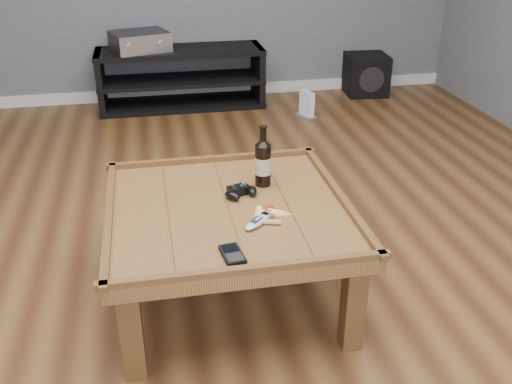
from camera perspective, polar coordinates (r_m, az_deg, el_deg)
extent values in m
plane|color=#412412|center=(2.63, -2.60, -10.15)|extent=(6.00, 6.00, 0.00)
cube|color=silver|center=(5.31, -7.55, 9.84)|extent=(5.00, 0.02, 0.10)
cube|color=#523117|center=(2.40, -2.80, -2.12)|extent=(1.00, 1.00, 0.06)
cube|color=#472913|center=(2.17, -12.32, -13.65)|extent=(0.08, 0.08, 0.39)
cube|color=#472913|center=(2.28, 9.67, -11.14)|extent=(0.08, 0.08, 0.39)
cube|color=#472913|center=(2.86, -12.31, -2.79)|extent=(0.08, 0.08, 0.39)
cube|color=#472913|center=(2.95, 4.19, -1.31)|extent=(0.08, 0.08, 0.39)
cube|color=#472913|center=(2.81, -4.28, 3.34)|extent=(1.03, 0.03, 0.03)
cube|color=#472913|center=(1.97, -0.73, -7.75)|extent=(1.03, 0.03, 0.03)
cube|color=#472913|center=(2.49, 8.30, -0.21)|extent=(0.03, 1.03, 0.03)
cube|color=#472913|center=(2.37, -14.50, -2.24)|extent=(0.03, 1.03, 0.03)
cube|color=black|center=(4.96, -7.64, 13.80)|extent=(1.40, 0.45, 0.04)
cube|color=black|center=(5.03, -7.47, 11.02)|extent=(1.40, 0.45, 0.03)
cube|color=black|center=(5.09, -7.33, 8.75)|extent=(1.40, 0.45, 0.04)
cube|color=black|center=(5.03, -15.24, 10.56)|extent=(0.05, 0.44, 0.50)
cube|color=black|center=(5.10, 0.19, 11.72)|extent=(0.05, 0.44, 0.50)
cylinder|color=black|center=(2.53, 0.70, 2.70)|extent=(0.07, 0.07, 0.19)
cone|color=black|center=(2.49, 0.72, 5.06)|extent=(0.07, 0.07, 0.03)
cylinder|color=black|center=(2.48, 0.72, 5.78)|extent=(0.03, 0.03, 0.07)
cylinder|color=black|center=(2.46, 0.73, 6.54)|extent=(0.04, 0.04, 0.01)
cylinder|color=tan|center=(2.53, 0.70, 2.70)|extent=(0.07, 0.07, 0.08)
cube|color=black|center=(2.48, -1.74, 0.24)|extent=(0.11, 0.08, 0.03)
ellipsoid|color=black|center=(2.43, -2.38, -0.37)|extent=(0.08, 0.09, 0.04)
ellipsoid|color=black|center=(2.47, -0.39, 0.13)|extent=(0.05, 0.08, 0.04)
cylinder|color=black|center=(2.47, -2.37, 0.59)|extent=(0.02, 0.02, 0.01)
cylinder|color=black|center=(2.47, -1.44, 0.60)|extent=(0.02, 0.02, 0.01)
cylinder|color=yellow|center=(2.50, -1.27, 0.90)|extent=(0.01, 0.01, 0.01)
cylinder|color=red|center=(2.49, -1.00, 0.87)|extent=(0.01, 0.01, 0.01)
cylinder|color=#0C33CC|center=(2.49, -1.36, 0.78)|extent=(0.01, 0.01, 0.01)
cylinder|color=#0C9919|center=(2.48, -1.08, 0.75)|extent=(0.01, 0.01, 0.01)
cylinder|color=tan|center=(2.25, 1.04, -2.98)|extent=(0.12, 0.05, 0.02)
cylinder|color=#A42915|center=(2.29, 0.64, -2.34)|extent=(0.03, 0.03, 0.00)
cylinder|color=#A42915|center=(2.29, 1.59, -2.33)|extent=(0.03, 0.03, 0.00)
cylinder|color=#A42915|center=(2.32, 1.17, -1.95)|extent=(0.03, 0.03, 0.00)
cylinder|color=#A42915|center=(2.34, 0.91, -1.58)|extent=(0.03, 0.03, 0.00)
cylinder|color=#A42915|center=(2.36, 1.51, -1.36)|extent=(0.03, 0.03, 0.00)
cube|color=black|center=(2.06, -2.39, -6.25)|extent=(0.09, 0.14, 0.02)
cube|color=black|center=(2.08, -2.64, -5.60)|extent=(0.06, 0.06, 0.00)
cube|color=black|center=(2.03, -2.13, -6.51)|extent=(0.06, 0.06, 0.00)
ellipsoid|color=#9DA2AB|center=(2.26, 0.24, -2.88)|extent=(0.16, 0.16, 0.03)
cube|color=black|center=(2.29, 0.90, -2.15)|extent=(0.03, 0.03, 0.00)
cube|color=black|center=(2.24, 0.04, -2.80)|extent=(0.06, 0.06, 0.00)
cube|color=black|center=(4.94, -11.55, 14.57)|extent=(0.52, 0.47, 0.15)
cube|color=#B7BAC2|center=(4.77, -10.88, 14.22)|extent=(0.42, 0.14, 0.15)
cylinder|color=#B7BAC2|center=(4.73, -12.41, 13.96)|extent=(0.06, 0.03, 0.06)
cylinder|color=#B7BAC2|center=(4.80, -9.32, 14.42)|extent=(0.06, 0.03, 0.06)
cube|color=black|center=(5.45, 10.94, 11.48)|extent=(0.39, 0.39, 0.36)
cylinder|color=black|center=(5.28, 11.49, 10.95)|extent=(0.23, 0.03, 0.23)
cube|color=slate|center=(4.80, 5.05, 7.61)|extent=(0.15, 0.20, 0.02)
cube|color=white|center=(4.77, 5.10, 8.84)|extent=(0.10, 0.16, 0.20)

